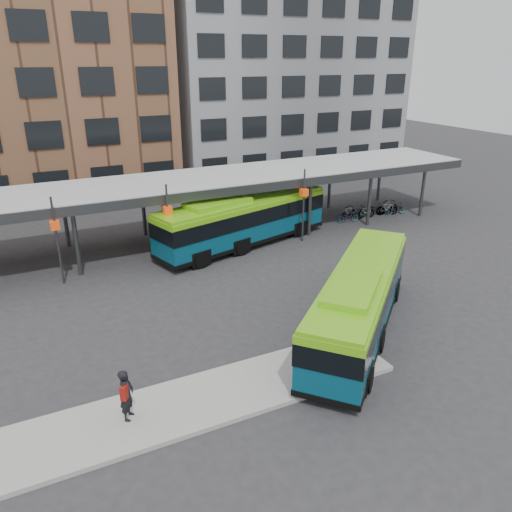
% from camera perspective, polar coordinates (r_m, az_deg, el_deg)
% --- Properties ---
extents(ground, '(120.00, 120.00, 0.00)m').
position_cam_1_polar(ground, '(22.86, 5.07, -8.10)').
color(ground, '#28282B').
rests_on(ground, ground).
extents(boarding_island, '(14.00, 3.00, 0.18)m').
position_cam_1_polar(boarding_island, '(18.52, -5.14, -15.81)').
color(boarding_island, gray).
rests_on(boarding_island, ground).
extents(canopy, '(40.00, 6.53, 4.80)m').
position_cam_1_polar(canopy, '(32.33, -6.76, 8.34)').
color(canopy, '#999B9E').
rests_on(canopy, ground).
extents(building_grey, '(24.00, 14.00, 20.00)m').
position_cam_1_polar(building_grey, '(55.56, 2.34, 20.42)').
color(building_grey, slate).
rests_on(building_grey, ground).
extents(bus_front, '(10.21, 9.53, 3.18)m').
position_cam_1_polar(bus_front, '(22.02, 11.74, -4.85)').
color(bus_front, '#084158').
rests_on(bus_front, ground).
extents(bus_rear, '(12.42, 5.68, 3.36)m').
position_cam_1_polar(bus_rear, '(31.75, -1.48, 4.19)').
color(bus_rear, '#084158').
rests_on(bus_rear, ground).
extents(pedestrian, '(0.72, 0.80, 1.84)m').
position_cam_1_polar(pedestrian, '(17.42, -14.57, -15.08)').
color(pedestrian, black).
rests_on(pedestrian, boarding_island).
extents(bike_rack, '(6.30, 1.61, 1.07)m').
position_cam_1_polar(bike_rack, '(39.03, 13.00, 5.07)').
color(bike_rack, slate).
rests_on(bike_rack, ground).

